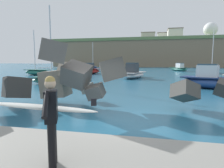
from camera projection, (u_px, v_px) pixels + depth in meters
The scene contains 16 objects.
ground_plane at pixel (117, 123), 7.23m from camera, with size 400.00×400.00×0.00m, color #235B7A.
breakwater_jetty at pixel (96, 82), 8.67m from camera, with size 30.86×5.92×3.32m.
surfer_with_board at pixel (50, 113), 3.78m from camera, with size 2.05×1.47×1.78m.
boat_near_centre at pixel (37, 72), 32.18m from camera, with size 5.24×2.52×7.43m.
boat_near_right at pixel (133, 73), 26.72m from camera, with size 3.63×6.29×2.14m.
boat_mid_left at pixel (179, 68), 46.88m from camera, with size 4.55×6.21×1.95m.
boat_mid_centre at pixel (93, 68), 47.38m from camera, with size 3.31×5.52×6.97m.
boat_mid_right at pixel (55, 79), 19.99m from camera, with size 5.00×3.44×7.81m.
boat_far_left at pixel (211, 81), 16.40m from camera, with size 5.67×4.10×2.09m.
boat_far_centre at pixel (212, 71), 36.72m from camera, with size 4.54×5.92×8.19m.
boat_far_right at pixel (91, 70), 35.83m from camera, with size 3.76×4.65×2.04m.
headland_bluff at pixel (160, 54), 93.40m from camera, with size 95.93×35.59×12.10m.
radar_dome at pixel (210, 31), 91.63m from camera, with size 6.41×6.41×8.59m.
station_building_west at pixel (162, 38), 101.58m from camera, with size 4.90×6.39×5.02m.
station_building_central at pixel (148, 37), 93.20m from camera, with size 6.62×5.02×4.04m.
station_building_east at pixel (175, 35), 90.98m from camera, with size 6.65×8.08×5.34m.
Camera 1 is at (1.26, -6.90, 2.28)m, focal length 31.02 mm.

